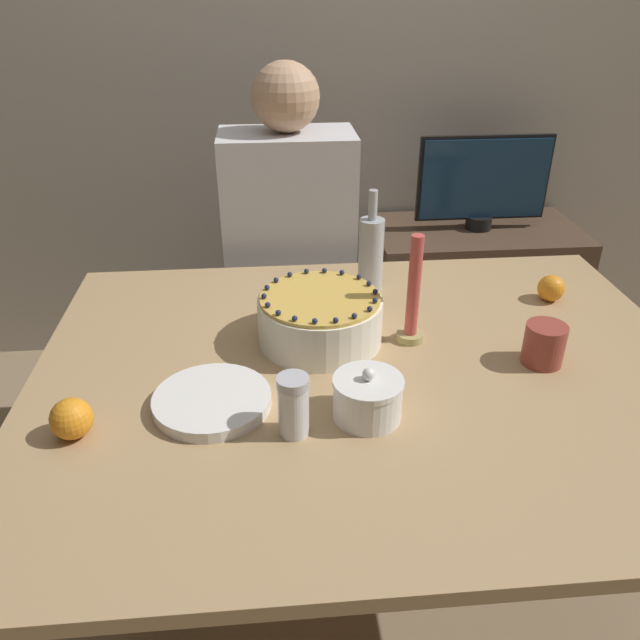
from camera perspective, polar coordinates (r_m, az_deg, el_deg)
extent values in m
plane|color=#8C7556|center=(1.84, 3.71, -23.98)|extent=(12.00, 12.00, 0.00)
cube|color=#ADA393|center=(2.50, -0.40, 25.22)|extent=(8.00, 0.05, 2.60)
cube|color=tan|center=(1.34, 4.69, -5.03)|extent=(1.43, 1.10, 0.03)
cylinder|color=tan|center=(1.99, -17.30, -6.65)|extent=(0.07, 0.07, 0.71)
cylinder|color=tan|center=(2.12, 19.87, -4.69)|extent=(0.07, 0.07, 0.71)
cylinder|color=white|center=(1.40, 0.00, 0.00)|extent=(0.28, 0.28, 0.10)
cylinder|color=gold|center=(1.37, 0.00, 2.04)|extent=(0.27, 0.27, 0.01)
sphere|color=#23284C|center=(1.38, 5.07, 2.61)|extent=(0.01, 0.01, 0.01)
sphere|color=#23284C|center=(1.42, 4.50, 3.36)|extent=(0.01, 0.01, 0.01)
sphere|color=#23284C|center=(1.45, 3.43, 3.96)|extent=(0.01, 0.01, 0.01)
sphere|color=#23284C|center=(1.47, 2.02, 4.37)|extent=(0.01, 0.01, 0.01)
sphere|color=#23284C|center=(1.48, 0.41, 4.55)|extent=(0.01, 0.01, 0.01)
sphere|color=#23284C|center=(1.48, -1.25, 4.49)|extent=(0.01, 0.01, 0.01)
sphere|color=#23284C|center=(1.46, -2.78, 4.19)|extent=(0.01, 0.01, 0.01)
sphere|color=#23284C|center=(1.43, -4.03, 3.67)|extent=(0.01, 0.01, 0.01)
sphere|color=#23284C|center=(1.40, -4.86, 2.99)|extent=(0.01, 0.01, 0.01)
sphere|color=#23284C|center=(1.36, -5.14, 2.20)|extent=(0.01, 0.01, 0.01)
sphere|color=#23284C|center=(1.33, -4.81, 1.39)|extent=(0.01, 0.01, 0.01)
sphere|color=#23284C|center=(1.29, -3.84, 0.67)|extent=(0.01, 0.01, 0.01)
sphere|color=#23284C|center=(1.27, -2.33, 0.15)|extent=(0.01, 0.01, 0.01)
sphere|color=#23284C|center=(1.26, -0.48, -0.09)|extent=(0.01, 0.01, 0.01)
sphere|color=#23284C|center=(1.26, 1.45, -0.01)|extent=(0.01, 0.01, 0.01)
sphere|color=#23284C|center=(1.28, 3.16, 0.39)|extent=(0.01, 0.01, 0.01)
sphere|color=#23284C|center=(1.31, 4.41, 1.02)|extent=(0.01, 0.01, 0.01)
sphere|color=#23284C|center=(1.35, 5.06, 1.80)|extent=(0.01, 0.01, 0.01)
cylinder|color=white|center=(1.18, 4.37, -7.37)|extent=(0.13, 0.13, 0.07)
cylinder|color=white|center=(1.15, 4.44, -5.70)|extent=(0.13, 0.13, 0.01)
sphere|color=white|center=(1.14, 4.48, -4.96)|extent=(0.02, 0.02, 0.02)
cylinder|color=white|center=(1.13, -2.44, -8.21)|extent=(0.06, 0.06, 0.10)
cylinder|color=silver|center=(1.09, -2.50, -5.70)|extent=(0.06, 0.06, 0.02)
cylinder|color=white|center=(1.24, -9.81, -7.58)|extent=(0.23, 0.23, 0.01)
cylinder|color=white|center=(1.23, -9.84, -7.28)|extent=(0.23, 0.23, 0.01)
cylinder|color=white|center=(1.23, -9.87, -6.98)|extent=(0.23, 0.23, 0.01)
cylinder|color=tan|center=(1.44, 8.22, -1.48)|extent=(0.06, 0.06, 0.02)
cylinder|color=#CC4C47|center=(1.38, 8.59, 3.08)|extent=(0.03, 0.03, 0.24)
cylinder|color=#B2B7BC|center=(1.62, 4.66, 5.90)|extent=(0.06, 0.06, 0.19)
cylinder|color=#B2B7BC|center=(1.57, 4.86, 10.43)|extent=(0.02, 0.02, 0.08)
cylinder|color=#993D33|center=(1.41, 19.81, -2.10)|extent=(0.09, 0.09, 0.09)
sphere|color=orange|center=(1.69, 20.37, 2.75)|extent=(0.07, 0.07, 0.07)
sphere|color=orange|center=(1.21, -21.77, -8.37)|extent=(0.08, 0.08, 0.08)
cube|color=#595960|center=(2.22, -2.51, -5.02)|extent=(0.34, 0.34, 0.45)
cube|color=silver|center=(1.97, -2.85, 7.94)|extent=(0.40, 0.24, 0.62)
sphere|color=tan|center=(1.86, -3.17, 19.70)|extent=(0.20, 0.20, 0.20)
cube|color=#4C3828|center=(2.64, 13.44, 2.02)|extent=(0.80, 0.44, 0.60)
cylinder|color=black|center=(2.51, 14.29, 8.66)|extent=(0.10, 0.10, 0.05)
cube|color=black|center=(2.47, 14.73, 12.44)|extent=(0.50, 0.02, 0.32)
cube|color=#142D47|center=(2.46, 14.78, 12.39)|extent=(0.48, 0.03, 0.29)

